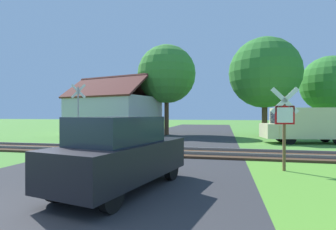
% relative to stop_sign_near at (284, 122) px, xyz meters
% --- Properties ---
extents(ground_plane, '(160.00, 160.00, 0.00)m').
position_rel_stop_sign_near_xyz_m(ground_plane, '(-5.22, -4.91, -1.60)').
color(ground_plane, '#4C8433').
extents(road_asphalt, '(8.26, 80.00, 0.01)m').
position_rel_stop_sign_near_xyz_m(road_asphalt, '(-5.22, -2.91, -1.60)').
color(road_asphalt, '#2D2D30').
rests_on(road_asphalt, ground).
extents(rail_track, '(60.00, 2.60, 0.22)m').
position_rel_stop_sign_near_xyz_m(rail_track, '(-5.22, 3.00, -1.54)').
color(rail_track, '#422D1E').
rests_on(rail_track, ground).
extents(stop_sign_near, '(0.88, 0.16, 2.72)m').
position_rel_stop_sign_near_xyz_m(stop_sign_near, '(0.00, 0.00, 0.00)').
color(stop_sign_near, brown).
rests_on(stop_sign_near, ground).
extents(crossing_sign_far, '(0.85, 0.27, 3.66)m').
position_rel_stop_sign_near_xyz_m(crossing_sign_far, '(-10.43, 5.04, 0.50)').
color(crossing_sign_far, '#9E9EA5').
rests_on(crossing_sign_far, ground).
extents(house, '(8.73, 7.28, 5.25)m').
position_rel_stop_sign_near_xyz_m(house, '(-11.65, 12.74, 0.24)').
color(house, '#B7B7BC').
rests_on(house, ground).
extents(tree_right, '(5.76, 5.76, 8.13)m').
position_rel_stop_sign_near_xyz_m(tree_right, '(1.31, 13.60, 3.64)').
color(tree_right, '#513823').
rests_on(tree_right, ground).
extents(tree_center, '(5.24, 5.24, 8.07)m').
position_rel_stop_sign_near_xyz_m(tree_center, '(-7.02, 13.96, 3.84)').
color(tree_center, '#513823').
rests_on(tree_center, ground).
extents(tree_far, '(4.84, 4.84, 6.87)m').
position_rel_stop_sign_near_xyz_m(tree_far, '(6.99, 16.06, 2.83)').
color(tree_far, '#513823').
rests_on(tree_far, ground).
extents(mail_truck, '(5.13, 2.59, 2.24)m').
position_rel_stop_sign_near_xyz_m(mail_truck, '(3.10, 8.94, -0.36)').
color(mail_truck, beige).
rests_on(mail_truck, ground).
extents(parked_car, '(2.50, 4.27, 1.78)m').
position_rel_stop_sign_near_xyz_m(parked_car, '(-4.35, -3.08, -0.71)').
color(parked_car, black).
rests_on(parked_car, ground).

